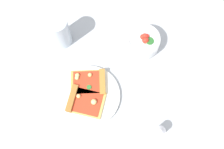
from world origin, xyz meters
name	(u,v)px	position (x,y,z in m)	size (l,w,h in m)	color
ground_plane	(95,91)	(0.00, 0.00, 0.00)	(2.40, 2.40, 0.00)	#B2B7BC
plate	(88,96)	(-0.03, -0.02, 0.01)	(0.22, 0.22, 0.01)	silver
pizza_slice_near	(83,101)	(-0.04, -0.04, 0.02)	(0.15, 0.13, 0.03)	#E5B256
pizza_slice_far	(90,82)	(-0.01, 0.03, 0.02)	(0.13, 0.10, 0.02)	gold
salad_bowl	(143,42)	(0.20, 0.15, 0.03)	(0.12, 0.12, 0.08)	white
soda_glass	(60,32)	(-0.09, 0.22, 0.07)	(0.07, 0.07, 0.14)	silver
pepper_shaker	(160,132)	(0.19, -0.18, 0.03)	(0.03, 0.03, 0.07)	silver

